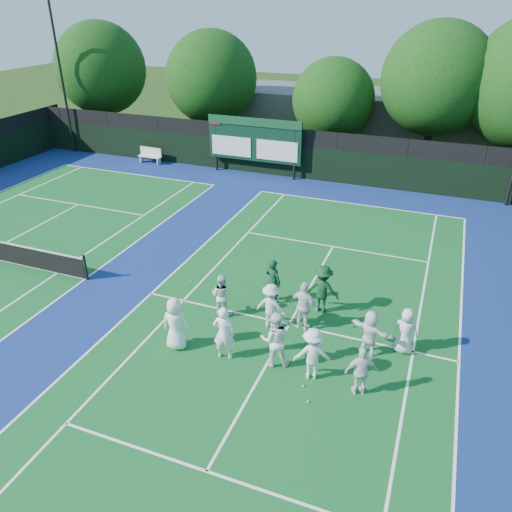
% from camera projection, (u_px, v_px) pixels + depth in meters
% --- Properties ---
extents(ground, '(120.00, 120.00, 0.00)m').
position_uv_depth(ground, '(280.00, 341.00, 16.28)').
color(ground, '#1D380F').
rests_on(ground, ground).
extents(court_apron, '(34.00, 32.00, 0.01)m').
position_uv_depth(court_apron, '(140.00, 291.00, 19.03)').
color(court_apron, navy).
rests_on(court_apron, ground).
extents(near_court, '(11.05, 23.85, 0.01)m').
position_uv_depth(near_court, '(289.00, 324.00, 17.10)').
color(near_court, '#125922').
rests_on(near_court, ground).
extents(back_fence, '(34.00, 0.08, 3.00)m').
position_uv_depth(back_fence, '(272.00, 153.00, 30.78)').
color(back_fence, black).
rests_on(back_fence, ground).
extents(scoreboard, '(6.00, 0.21, 3.55)m').
position_uv_depth(scoreboard, '(254.00, 140.00, 30.38)').
color(scoreboard, black).
rests_on(scoreboard, ground).
extents(clubhouse, '(18.00, 6.00, 4.00)m').
position_uv_depth(clubhouse, '(362.00, 121.00, 35.81)').
color(clubhouse, '#56565B').
rests_on(clubhouse, ground).
extents(light_pole_left, '(1.20, 0.30, 10.12)m').
position_uv_depth(light_pole_left, '(58.00, 59.00, 33.05)').
color(light_pole_left, black).
rests_on(light_pole_left, ground).
extents(bench, '(1.67, 0.52, 1.04)m').
position_uv_depth(bench, '(150.00, 155.00, 33.33)').
color(bench, silver).
rests_on(bench, ground).
extents(tree_a, '(6.57, 6.57, 8.55)m').
position_uv_depth(tree_a, '(103.00, 71.00, 36.65)').
color(tree_a, black).
rests_on(tree_a, ground).
extents(tree_b, '(6.18, 6.18, 8.16)m').
position_uv_depth(tree_b, '(214.00, 80.00, 33.85)').
color(tree_b, black).
rests_on(tree_b, ground).
extents(tree_c, '(5.18, 5.18, 6.75)m').
position_uv_depth(tree_c, '(336.00, 102.00, 31.54)').
color(tree_c, black).
rests_on(tree_c, ground).
extents(tree_d, '(6.47, 6.47, 8.96)m').
position_uv_depth(tree_d, '(440.00, 82.00, 28.90)').
color(tree_d, black).
rests_on(tree_d, ground).
extents(tennis_ball_0, '(0.07, 0.07, 0.07)m').
position_uv_depth(tennis_ball_0, '(183.00, 301.00, 18.38)').
color(tennis_ball_0, '#C8E81B').
rests_on(tennis_ball_0, ground).
extents(tennis_ball_1, '(0.07, 0.07, 0.07)m').
position_uv_depth(tennis_ball_1, '(328.00, 284.00, 19.44)').
color(tennis_ball_1, '#C8E81B').
rests_on(tennis_ball_1, ground).
extents(tennis_ball_2, '(0.07, 0.07, 0.07)m').
position_uv_depth(tennis_ball_2, '(308.00, 402.00, 13.81)').
color(tennis_ball_2, '#C8E81B').
rests_on(tennis_ball_2, ground).
extents(tennis_ball_3, '(0.07, 0.07, 0.07)m').
position_uv_depth(tennis_ball_3, '(191.00, 281.00, 19.66)').
color(tennis_ball_3, '#C8E81B').
rests_on(tennis_ball_3, ground).
extents(tennis_ball_4, '(0.07, 0.07, 0.07)m').
position_uv_depth(tennis_ball_4, '(293.00, 324.00, 17.08)').
color(tennis_ball_4, '#C8E81B').
rests_on(tennis_ball_4, ground).
extents(tennis_ball_5, '(0.07, 0.07, 0.07)m').
position_uv_depth(tennis_ball_5, '(304.00, 386.00, 14.36)').
color(tennis_ball_5, '#C8E81B').
rests_on(tennis_ball_5, ground).
extents(player_front_0, '(0.95, 0.69, 1.80)m').
position_uv_depth(player_front_0, '(175.00, 324.00, 15.60)').
color(player_front_0, white).
rests_on(player_front_0, ground).
extents(player_front_1, '(0.75, 0.58, 1.84)m').
position_uv_depth(player_front_1, '(224.00, 333.00, 15.15)').
color(player_front_1, white).
rests_on(player_front_1, ground).
extents(player_front_2, '(1.08, 0.96, 1.85)m').
position_uv_depth(player_front_2, '(275.00, 339.00, 14.86)').
color(player_front_2, white).
rests_on(player_front_2, ground).
extents(player_front_3, '(1.23, 0.92, 1.69)m').
position_uv_depth(player_front_3, '(313.00, 354.00, 14.38)').
color(player_front_3, white).
rests_on(player_front_3, ground).
extents(player_front_4, '(1.00, 0.72, 1.57)m').
position_uv_depth(player_front_4, '(361.00, 371.00, 13.80)').
color(player_front_4, white).
rests_on(player_front_4, ground).
extents(player_back_0, '(0.77, 0.61, 1.56)m').
position_uv_depth(player_back_0, '(222.00, 295.00, 17.33)').
color(player_back_0, silver).
rests_on(player_back_0, ground).
extents(player_back_1, '(1.08, 0.66, 1.63)m').
position_uv_depth(player_back_1, '(271.00, 306.00, 16.64)').
color(player_back_1, silver).
rests_on(player_back_1, ground).
extents(player_back_2, '(1.12, 0.68, 1.79)m').
position_uv_depth(player_back_2, '(304.00, 306.00, 16.49)').
color(player_back_2, white).
rests_on(player_back_2, ground).
extents(player_back_3, '(1.52, 0.95, 1.56)m').
position_uv_depth(player_back_3, '(370.00, 333.00, 15.38)').
color(player_back_3, white).
rests_on(player_back_3, ground).
extents(player_back_4, '(0.81, 0.57, 1.57)m').
position_uv_depth(player_back_4, '(406.00, 331.00, 15.46)').
color(player_back_4, silver).
rests_on(player_back_4, ground).
extents(coach_left, '(0.72, 0.57, 1.72)m').
position_uv_depth(coach_left, '(273.00, 281.00, 18.00)').
color(coach_left, '#0E331F').
rests_on(coach_left, ground).
extents(coach_right, '(1.19, 0.73, 1.80)m').
position_uv_depth(coach_right, '(323.00, 289.00, 17.44)').
color(coach_right, '#0F3A1D').
rests_on(coach_right, ground).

